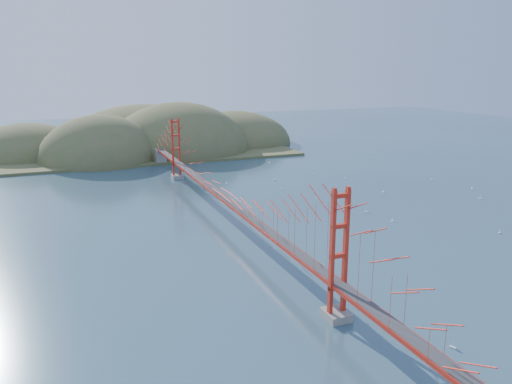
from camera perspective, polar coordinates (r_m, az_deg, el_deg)
name	(u,v)px	position (r m, az deg, el deg)	size (l,w,h in m)	color
ground	(226,221)	(70.41, -3.45, -3.38)	(320.00, 320.00, 0.00)	#305061
bridge	(225,173)	(68.80, -3.58, 2.24)	(2.20, 94.40, 12.00)	gray
far_headlands	(152,148)	(135.98, -11.77, 4.90)	(84.00, 58.00, 25.00)	brown
sailboat_8	(431,179)	(101.38, 19.41, 1.37)	(0.59, 0.56, 0.66)	white
sailboat_12	(275,179)	(95.66, 2.18, 1.44)	(0.61, 0.58, 0.69)	white
sailboat_7	(269,162)	(113.15, 1.54, 3.43)	(0.54, 0.48, 0.61)	white
sailboat_11	(480,198)	(89.89, 24.24, -0.65)	(0.65, 0.65, 0.68)	white
sailboat_4	(345,178)	(98.33, 10.19, 1.57)	(0.59, 0.59, 0.62)	white
sailboat_9	(472,188)	(97.10, 23.48, 0.45)	(0.52, 0.52, 0.57)	white
sailboat_15	(313,174)	(101.12, 6.49, 2.05)	(0.53, 0.53, 0.57)	white
sailboat_17	(375,158)	(122.10, 13.45, 3.84)	(0.50, 0.48, 0.56)	white
sailboat_2	(392,221)	(72.68, 15.29, -3.19)	(0.52, 0.51, 0.59)	white
sailboat_13	(500,232)	(72.73, 26.07, -4.15)	(0.55, 0.49, 0.63)	white
sailboat_3	(226,183)	(92.56, -3.41, 0.99)	(0.61, 0.61, 0.64)	white
sailboat_1	(324,185)	(91.71, 7.81, 0.76)	(0.60, 0.60, 0.63)	white
sailboat_0	(366,211)	(76.37, 12.46, -2.17)	(0.62, 0.62, 0.70)	white
sailboat_10	(453,346)	(43.18, 21.57, -16.08)	(0.55, 0.55, 0.61)	white
sailboat_14	(383,191)	(89.28, 14.34, 0.08)	(0.55, 0.56, 0.63)	white
sailboat_16	(281,189)	(88.45, 2.89, 0.37)	(0.54, 0.54, 0.58)	white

